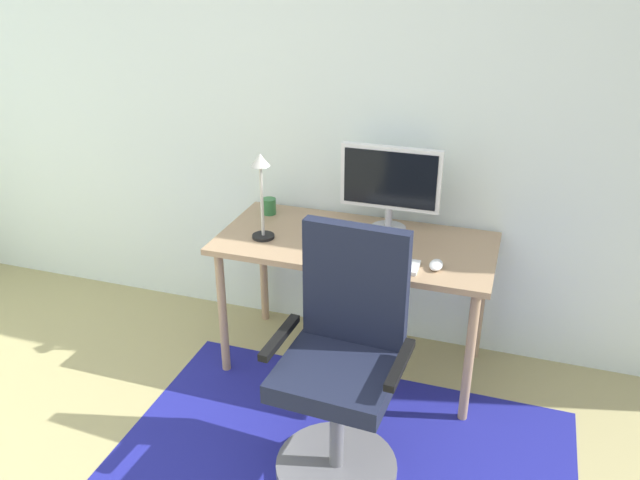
% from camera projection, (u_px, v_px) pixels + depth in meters
% --- Properties ---
extents(wall_back, '(6.00, 0.10, 2.60)m').
position_uv_depth(wall_back, '(304.00, 99.00, 3.34)').
color(wall_back, silver).
rests_on(wall_back, ground).
extents(area_rug, '(1.95, 1.22, 0.01)m').
position_uv_depth(area_rug, '(343.00, 455.00, 2.81)').
color(area_rug, navy).
rests_on(area_rug, ground).
extents(desk, '(1.35, 0.65, 0.72)m').
position_uv_depth(desk, '(355.00, 255.00, 3.17)').
color(desk, tan).
rests_on(desk, ground).
extents(monitor, '(0.50, 0.18, 0.43)m').
position_uv_depth(monitor, '(390.00, 182.00, 3.15)').
color(monitor, '#B2B2B7').
rests_on(monitor, desk).
extents(keyboard, '(0.43, 0.13, 0.02)m').
position_uv_depth(keyboard, '(371.00, 261.00, 2.91)').
color(keyboard, white).
rests_on(keyboard, desk).
extents(computer_mouse, '(0.06, 0.10, 0.03)m').
position_uv_depth(computer_mouse, '(436.00, 265.00, 2.86)').
color(computer_mouse, white).
rests_on(computer_mouse, desk).
extents(coffee_cup, '(0.07, 0.07, 0.09)m').
position_uv_depth(coffee_cup, '(269.00, 206.00, 3.43)').
color(coffee_cup, '#2F6F39').
rests_on(coffee_cup, desk).
extents(cell_phone, '(0.12, 0.16, 0.01)m').
position_uv_depth(cell_phone, '(315.00, 240.00, 3.13)').
color(cell_phone, black).
rests_on(cell_phone, desk).
extents(desk_lamp, '(0.11, 0.11, 0.43)m').
position_uv_depth(desk_lamp, '(261.00, 183.00, 3.05)').
color(desk_lamp, black).
rests_on(desk_lamp, desk).
extents(office_chair, '(0.55, 0.51, 1.07)m').
position_uv_depth(office_chair, '(342.00, 378.00, 2.59)').
color(office_chair, slate).
rests_on(office_chair, ground).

